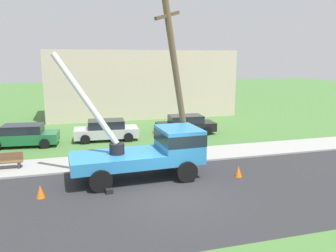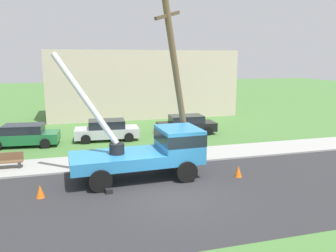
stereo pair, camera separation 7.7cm
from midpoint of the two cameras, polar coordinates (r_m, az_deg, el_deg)
The scene contains 13 objects.
ground_plane at distance 25.86m, azimuth -6.53°, elevation -1.53°, with size 120.00×120.00×0.00m, color #477538.
road_asphalt at distance 14.66m, azimuth 1.21°, elevation -11.61°, with size 80.00×8.40×0.01m, color #2B2B2D.
sidewalk_strip at distance 19.75m, azimuth -3.52°, elevation -5.37°, with size 80.00×2.79×0.10m, color #9E9E99.
utility_truck at distance 16.56m, azimuth -2.27°, elevation -3.76°, with size 6.85×3.21×5.98m.
leaning_utility_pole at distance 17.55m, azimuth 1.67°, elevation 7.40°, with size 2.57×1.98×8.80m.
traffic_cone_ahead at distance 17.16m, azimuth 11.75°, elevation -7.39°, with size 0.36×0.36×0.56m, color orange.
traffic_cone_behind at distance 15.36m, azimuth -20.37°, elevation -10.15°, with size 0.36×0.36×0.56m, color orange.
traffic_cone_curbside at distance 18.16m, azimuth 1.46°, elevation -6.10°, with size 0.36×0.36×0.56m, color orange.
parked_sedan_green at distance 24.36m, azimuth -22.79°, elevation -1.43°, with size 4.56×2.30×1.42m.
parked_sedan_silver at distance 24.46m, azimuth -10.05°, elevation -0.66°, with size 4.50×2.20×1.42m.
parked_sedan_black at distance 26.09m, azimuth 3.14°, elevation 0.24°, with size 4.47×2.14×1.42m.
park_bench at distance 19.60m, azimuth -25.14°, elevation -5.33°, with size 1.60×0.45×0.90m.
lowrise_building_backdrop at distance 34.63m, azimuth -4.42°, elevation 7.11°, with size 18.00×6.00×6.40m, color beige.
Camera 2 is at (-3.90, -12.93, 5.71)m, focal length 36.63 mm.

